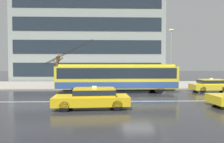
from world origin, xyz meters
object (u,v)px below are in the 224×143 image
Objects in this scene: taxi_oncoming_near at (93,97)px; pedestrian_approaching_curb at (82,73)px; pedestrian_at_shelter at (151,74)px; street_lamp at (171,53)px; street_tree_bare at (58,69)px; bus_shelter at (100,70)px; taxi_ahead_of_bus at (212,85)px; trolleybus at (117,77)px.

taxi_oncoming_near is 11.45m from pedestrian_approaching_curb.
street_lamp reaches higher than pedestrian_at_shelter.
street_lamp is 13.40m from street_tree_bare.
street_lamp is at bearing -8.08° from bus_shelter.
street_tree_bare is (-2.83, -0.45, 0.43)m from pedestrian_approaching_curb.
street_tree_bare is at bearing -174.53° from bus_shelter.
pedestrian_at_shelter is at bearing -4.36° from pedestrian_approaching_curb.
taxi_ahead_of_bus is at bearing -15.88° from pedestrian_approaching_curb.
bus_shelter is 8.57m from street_lamp.
street_tree_bare is at bearing 168.21° from taxi_ahead_of_bus.
trolleybus is 7.47m from street_lamp.
pedestrian_approaching_curb is 2.90m from street_tree_bare.
street_lamp is (8.25, -1.17, 2.00)m from bus_shelter.
pedestrian_at_shelter is 8.18m from pedestrian_approaching_curb.
taxi_ahead_of_bus is 2.16× the size of pedestrian_approaching_curb.
taxi_ahead_of_bus is at bearing -11.79° from street_tree_bare.
bus_shelter is 2.19m from pedestrian_approaching_curb.
street_tree_bare reaches higher than bus_shelter.
taxi_oncoming_near is 2.32× the size of pedestrian_approaching_curb.
street_lamp is at bearing 50.32° from taxi_oncoming_near.
trolleybus is 4.34m from bus_shelter.
trolleybus is 6.86× the size of pedestrian_at_shelter.
taxi_ahead_of_bus is 0.93× the size of taxi_oncoming_near.
pedestrian_at_shelter is 0.28× the size of street_lamp.
pedestrian_approaching_curb is (-2.06, 11.22, 1.08)m from taxi_oncoming_near.
pedestrian_approaching_curb is at bearing 164.12° from taxi_ahead_of_bus.
pedestrian_approaching_curb reaches higher than taxi_oncoming_near.
bus_shelter is 0.88× the size of street_tree_bare.
taxi_ahead_of_bus is 0.65× the size of street_lamp.
taxi_ahead_of_bus is 5.52m from street_lamp.
pedestrian_approaching_curb is at bearing 135.51° from trolleybus.
street_lamp is at bearing 23.01° from trolleybus.
trolleybus reaches higher than taxi_oncoming_near.
street_tree_bare reaches higher than pedestrian_approaching_curb.
bus_shelter is (0.11, 11.24, 1.42)m from taxi_oncoming_near.
street_lamp is 1.69× the size of street_tree_bare.
taxi_ahead_of_bus and taxi_oncoming_near have the same top height.
pedestrian_approaching_curb is at bearing 9.07° from street_tree_bare.
pedestrian_at_shelter is at bearing -6.18° from bus_shelter.
street_lamp is (2.26, -0.52, 2.44)m from pedestrian_at_shelter.
pedestrian_at_shelter reaches higher than taxi_oncoming_near.
taxi_oncoming_near is at bearing -147.99° from taxi_ahead_of_bus.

